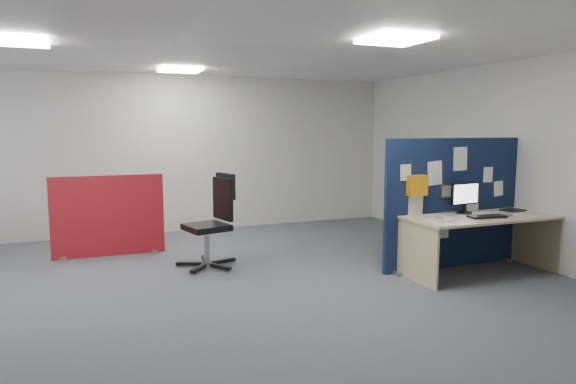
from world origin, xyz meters
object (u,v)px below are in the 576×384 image
object	(u,v)px
navy_divider	(452,203)
office_chair	(215,215)
monitor_main	(465,196)
main_desk	(477,228)
red_divider	(108,217)

from	to	relation	value
navy_divider	office_chair	distance (m)	3.06
monitor_main	navy_divider	bearing A→B (deg)	100.00
office_chair	monitor_main	bearing A→B (deg)	-38.60
main_desk	red_divider	distance (m)	4.95
navy_divider	office_chair	bearing A→B (deg)	157.52
office_chair	main_desk	bearing A→B (deg)	-40.72
office_chair	red_divider	bearing A→B (deg)	126.05
main_desk	monitor_main	size ratio (longest dim) A/B	4.29
navy_divider	main_desk	world-z (taller)	navy_divider
main_desk	monitor_main	xyz separation A→B (m)	(-0.07, 0.17, 0.38)
navy_divider	office_chair	xyz separation A→B (m)	(-2.83, 1.17, -0.16)
main_desk	office_chair	size ratio (longest dim) A/B	1.61
main_desk	red_divider	world-z (taller)	red_divider
main_desk	office_chair	xyz separation A→B (m)	(-2.95, 1.52, 0.11)
navy_divider	red_divider	size ratio (longest dim) A/B	1.33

